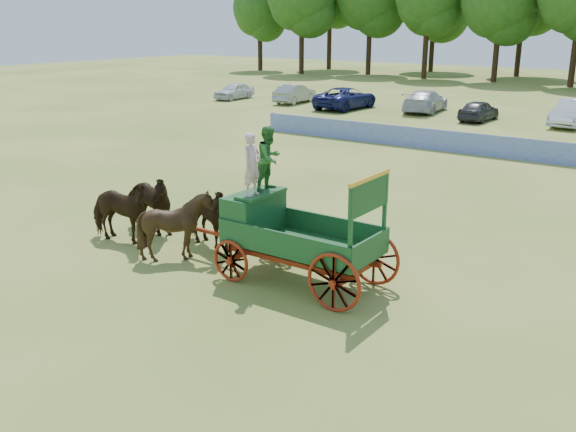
# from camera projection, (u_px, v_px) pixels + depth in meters

# --- Properties ---
(ground) EXTENTS (160.00, 160.00, 0.00)m
(ground) POSITION_uv_depth(u_px,v_px,m) (287.00, 277.00, 16.40)
(ground) COLOR tan
(ground) RESTS_ON ground
(horse_lead_left) EXTENTS (2.42, 1.45, 1.91)m
(horse_lead_left) POSITION_uv_depth(u_px,v_px,m) (119.00, 211.00, 18.71)
(horse_lead_left) COLOR #331F0E
(horse_lead_left) RESTS_ON ground
(horse_lead_right) EXTENTS (2.36, 1.26, 1.91)m
(horse_lead_right) POSITION_uv_depth(u_px,v_px,m) (147.00, 203.00, 19.57)
(horse_lead_right) COLOR #331F0E
(horse_lead_right) RESTS_ON ground
(horse_wheel_left) EXTENTS (1.83, 1.65, 1.92)m
(horse_wheel_left) POSITION_uv_depth(u_px,v_px,m) (178.00, 226.00, 17.38)
(horse_wheel_left) COLOR #331F0E
(horse_wheel_left) RESTS_ON ground
(horse_wheel_right) EXTENTS (2.44, 1.52, 1.91)m
(horse_wheel_right) POSITION_uv_depth(u_px,v_px,m) (205.00, 216.00, 18.24)
(horse_wheel_right) COLOR #331F0E
(horse_wheel_right) RESTS_ON ground
(farm_dray) EXTENTS (6.00, 2.00, 3.77)m
(farm_dray) POSITION_uv_depth(u_px,v_px,m) (278.00, 214.00, 16.00)
(farm_dray) COLOR #A32710
(farm_dray) RESTS_ON ground
(sponsor_banner) EXTENTS (26.00, 0.08, 1.05)m
(sponsor_banner) POSITION_uv_depth(u_px,v_px,m) (487.00, 145.00, 30.84)
(sponsor_banner) COLOR #1D379F
(sponsor_banner) RESTS_ON ground
(parked_cars) EXTENTS (44.03, 7.45, 1.63)m
(parked_cars) POSITION_uv_depth(u_px,v_px,m) (506.00, 110.00, 41.40)
(parked_cars) COLOR silver
(parked_cars) RESTS_ON ground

